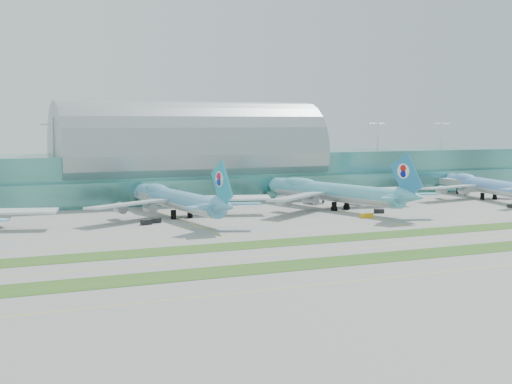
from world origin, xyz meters
name	(u,v)px	position (x,y,z in m)	size (l,w,h in m)	color
ground	(332,240)	(0.00, 0.00, 0.00)	(700.00, 700.00, 0.00)	gray
terminal	(191,166)	(0.01, 128.79, 14.23)	(340.00, 69.10, 36.00)	#3D7A75
grass_strip_near	(387,257)	(0.00, -28.00, 0.04)	(420.00, 12.00, 0.08)	#2D591E
grass_strip_far	(329,239)	(0.00, 2.00, 0.04)	(420.00, 12.00, 0.08)	#2D591E
taxiline_a	(437,272)	(0.00, -48.00, 0.01)	(420.00, 0.35, 0.01)	yellow
taxiline_b	(358,248)	(0.00, -14.00, 0.01)	(420.00, 0.35, 0.01)	yellow
taxiline_c	(303,231)	(0.00, 18.00, 0.01)	(420.00, 0.35, 0.01)	yellow
taxiline_d	(274,222)	(0.00, 40.00, 0.01)	(420.00, 0.35, 0.01)	yellow
airliner_b	(176,198)	(-26.21, 66.21, 6.81)	(70.22, 80.21, 22.08)	#5FA7D1
airliner_c	(332,191)	(36.64, 64.84, 7.17)	(72.10, 83.25, 23.23)	#5EBACF
airliner_d	(484,184)	(117.44, 71.06, 6.40)	(65.08, 74.84, 20.74)	#6CA8EE
gse_c	(146,222)	(-41.08, 51.99, 0.85)	(3.41, 2.07, 1.69)	black
gse_d	(155,221)	(-37.47, 54.58, 0.83)	(4.07, 1.81, 1.67)	black
gse_e	(367,216)	(35.23, 37.20, 0.76)	(4.22, 1.93, 1.52)	orange
gse_f	(379,211)	(46.42, 46.40, 0.80)	(3.56, 1.91, 1.60)	black
gse_g	(512,206)	(104.77, 40.27, 0.73)	(3.87, 1.99, 1.47)	black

